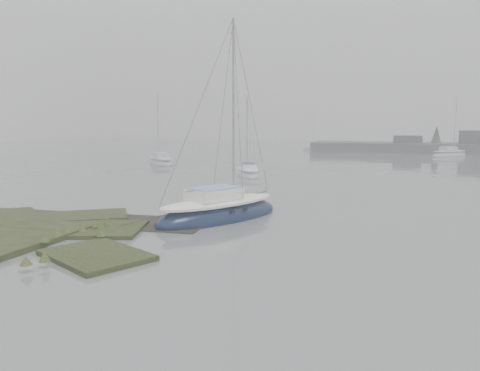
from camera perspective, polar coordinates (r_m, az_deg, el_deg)
name	(u,v)px	position (r m, az deg, el deg)	size (l,w,h in m)	color
ground	(294,170)	(44.20, 6.59, 1.92)	(160.00, 160.00, 0.00)	slate
sailboat_main	(219,213)	(21.32, -2.55, -3.35)	(5.10, 7.16, 9.71)	black
sailboat_white	(248,173)	(38.70, 1.01, 1.49)	(3.72, 5.18, 7.03)	silver
sailboat_far_a	(161,162)	(50.02, -9.62, 2.82)	(5.41, 5.42, 8.13)	#A2A8AC
sailboat_far_b	(449,154)	(67.14, 24.16, 3.47)	(5.51, 5.70, 8.43)	silver
sailboat_far_c	(316,149)	(75.75, 9.27, 4.39)	(4.73, 2.37, 6.38)	#B7BDC2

